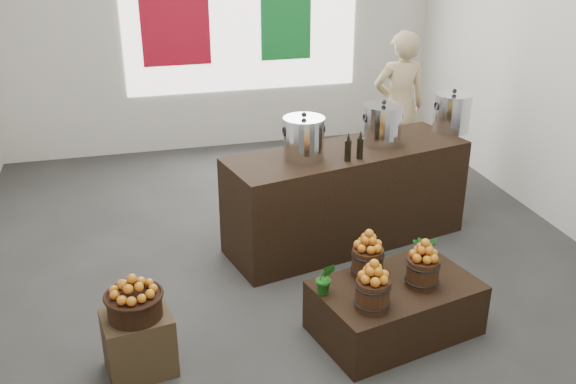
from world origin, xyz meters
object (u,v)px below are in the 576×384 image
object	(u,v)px
crate	(139,343)
stock_pot_right	(452,113)
stock_pot_center	(382,126)
shopper	(399,106)
counter	(347,197)
stock_pot_left	(304,139)
display_table	(395,308)
wicker_basket	(135,305)

from	to	relation	value
crate	stock_pot_right	xyz separation A→B (m)	(3.36, 1.82, 0.94)
stock_pot_center	shopper	xyz separation A→B (m)	(0.82, 1.42, -0.26)
stock_pot_right	shopper	distance (m)	1.25
counter	stock_pot_center	xyz separation A→B (m)	(0.38, 0.09, 0.68)
shopper	counter	bearing A→B (deg)	54.59
shopper	stock_pot_left	bearing A→B (deg)	46.96
stock_pot_left	crate	bearing A→B (deg)	-139.05
stock_pot_left	stock_pot_right	bearing A→B (deg)	13.10
display_table	counter	bearing A→B (deg)	72.25
wicker_basket	display_table	world-z (taller)	wicker_basket
crate	stock_pot_center	size ratio (longest dim) A/B	1.28
display_table	stock_pot_left	size ratio (longest dim) A/B	3.35
wicker_basket	counter	bearing A→B (deg)	35.88
wicker_basket	stock_pot_center	bearing A→B (deg)	33.01
stock_pot_right	stock_pot_center	bearing A→B (deg)	-166.90
display_table	stock_pot_left	xyz separation A→B (m)	(-0.36, 1.44, 0.96)
crate	stock_pot_center	world-z (taller)	stock_pot_center
stock_pot_left	display_table	bearing A→B (deg)	-76.14
crate	display_table	world-z (taller)	crate
wicker_basket	display_table	size ratio (longest dim) A/B	0.31
crate	display_table	distance (m)	2.00
display_table	shopper	world-z (taller)	shopper
display_table	stock_pot_center	bearing A→B (deg)	59.89
display_table	stock_pot_center	size ratio (longest dim) A/B	3.35
counter	stock_pot_left	size ratio (longest dim) A/B	6.47
wicker_basket	shopper	distance (m)	4.51
display_table	counter	size ratio (longest dim) A/B	0.52
stock_pot_center	shopper	world-z (taller)	shopper
counter	shopper	distance (m)	1.97
shopper	stock_pot_right	bearing A→B (deg)	94.95
display_table	stock_pot_center	distance (m)	1.97
stock_pot_center	stock_pot_right	world-z (taller)	same
counter	shopper	xyz separation A→B (m)	(1.19, 1.51, 0.42)
wicker_basket	counter	xyz separation A→B (m)	(2.12, 1.54, -0.07)
stock_pot_left	stock_pot_center	size ratio (longest dim) A/B	1.00
stock_pot_right	counter	bearing A→B (deg)	-166.90
stock_pot_left	stock_pot_right	xyz separation A→B (m)	(1.72, 0.40, 0.00)
stock_pot_left	shopper	bearing A→B (deg)	44.03
crate	stock_pot_center	bearing A→B (deg)	33.01
crate	shopper	size ratio (longest dim) A/B	0.26
crate	wicker_basket	world-z (taller)	wicker_basket
crate	stock_pot_right	bearing A→B (deg)	28.50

